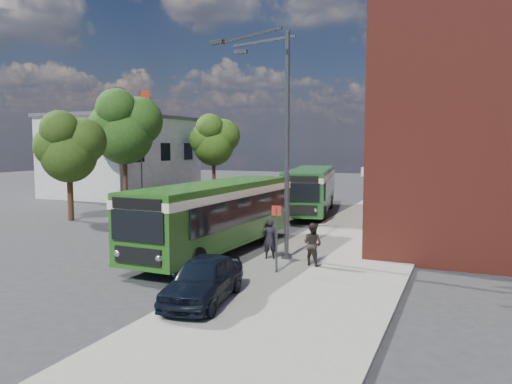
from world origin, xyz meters
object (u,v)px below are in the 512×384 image
at_px(parked_car, 203,279).
at_px(bus_front, 217,210).
at_px(bus_rear, 311,186).
at_px(street_lamp, 278,141).

bearing_deg(parked_car, bus_front, 105.93).
bearing_deg(bus_rear, bus_front, -90.61).
distance_m(street_lamp, parked_car, 7.28).
relative_size(bus_rear, parked_car, 3.00).
bearing_deg(parked_car, bus_rear, 89.78).
height_order(bus_rear, parked_car, bus_rear).
distance_m(bus_front, parked_car, 7.34).
height_order(street_lamp, parked_car, street_lamp).
bearing_deg(bus_front, street_lamp, -10.15).
xyz_separation_m(bus_rear, parked_car, (2.83, -20.13, -1.03)).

